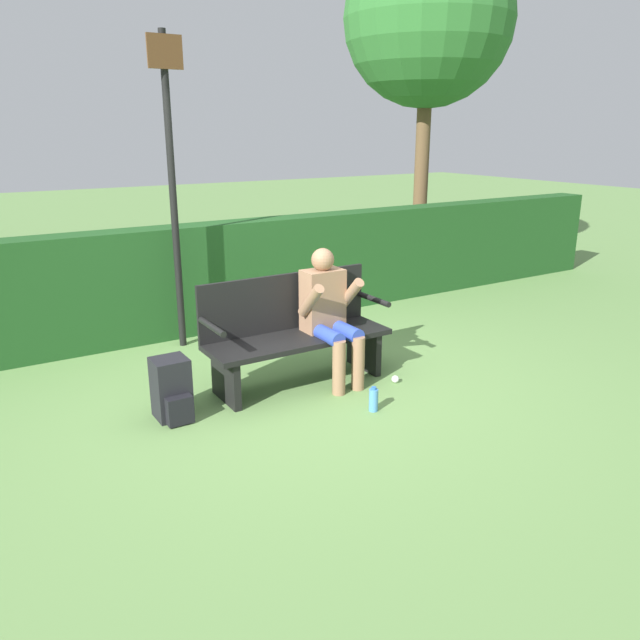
{
  "coord_description": "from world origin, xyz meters",
  "views": [
    {
      "loc": [
        -2.51,
        -4.37,
        2.13
      ],
      "look_at": [
        0.15,
        -0.1,
        0.59
      ],
      "focal_mm": 35.0,
      "sensor_mm": 36.0,
      "label": 1
    }
  ],
  "objects_px": {
    "park_bench": "(294,332)",
    "backpack": "(172,390)",
    "water_bottle": "(374,400)",
    "signpost": "(172,179)",
    "person_seated": "(329,311)",
    "tree": "(428,20)"
  },
  "relations": [
    {
      "from": "signpost",
      "to": "tree",
      "type": "relative_size",
      "value": 0.61
    },
    {
      "from": "park_bench",
      "to": "person_seated",
      "type": "xyz_separation_m",
      "value": [
        0.27,
        -0.13,
        0.18
      ]
    },
    {
      "from": "signpost",
      "to": "tree",
      "type": "distance_m",
      "value": 5.39
    },
    {
      "from": "water_bottle",
      "to": "signpost",
      "type": "distance_m",
      "value": 2.87
    },
    {
      "from": "park_bench",
      "to": "tree",
      "type": "bearing_deg",
      "value": 37.98
    },
    {
      "from": "water_bottle",
      "to": "backpack",
      "type": "bearing_deg",
      "value": 152.3
    },
    {
      "from": "signpost",
      "to": "tree",
      "type": "bearing_deg",
      "value": 21.24
    },
    {
      "from": "park_bench",
      "to": "tree",
      "type": "xyz_separation_m",
      "value": [
        4.16,
        3.25,
        3.2
      ]
    },
    {
      "from": "park_bench",
      "to": "water_bottle",
      "type": "bearing_deg",
      "value": -75.2
    },
    {
      "from": "backpack",
      "to": "tree",
      "type": "xyz_separation_m",
      "value": [
        5.32,
        3.38,
        3.43
      ]
    },
    {
      "from": "water_bottle",
      "to": "person_seated",
      "type": "bearing_deg",
      "value": 86.34
    },
    {
      "from": "park_bench",
      "to": "backpack",
      "type": "xyz_separation_m",
      "value": [
        -1.15,
        -0.13,
        -0.23
      ]
    },
    {
      "from": "park_bench",
      "to": "backpack",
      "type": "relative_size",
      "value": 3.4
    },
    {
      "from": "park_bench",
      "to": "person_seated",
      "type": "relative_size",
      "value": 1.39
    },
    {
      "from": "park_bench",
      "to": "backpack",
      "type": "height_order",
      "value": "park_bench"
    },
    {
      "from": "backpack",
      "to": "tree",
      "type": "distance_m",
      "value": 7.17
    },
    {
      "from": "person_seated",
      "to": "signpost",
      "type": "bearing_deg",
      "value": 116.35
    },
    {
      "from": "tree",
      "to": "signpost",
      "type": "bearing_deg",
      "value": -158.76
    },
    {
      "from": "tree",
      "to": "person_seated",
      "type": "bearing_deg",
      "value": -139.05
    },
    {
      "from": "park_bench",
      "to": "person_seated",
      "type": "distance_m",
      "value": 0.35
    },
    {
      "from": "person_seated",
      "to": "water_bottle",
      "type": "xyz_separation_m",
      "value": [
        -0.05,
        -0.73,
        -0.54
      ]
    },
    {
      "from": "person_seated",
      "to": "tree",
      "type": "xyz_separation_m",
      "value": [
        3.89,
        3.38,
        3.02
      ]
    }
  ]
}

